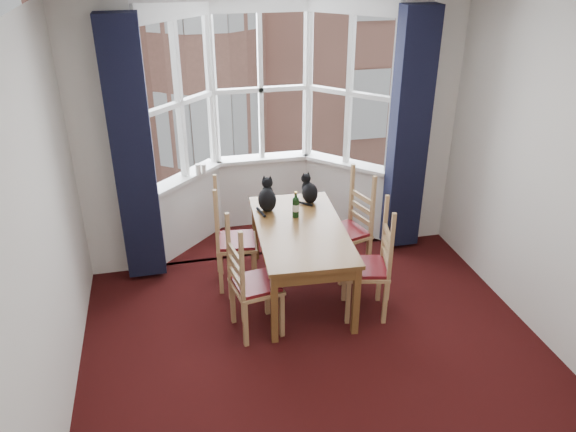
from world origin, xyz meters
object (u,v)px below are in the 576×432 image
object	(u,v)px
dining_table	(301,235)
chair_left_far	(227,243)
chair_right_near	(376,269)
chair_right_far	(353,231)
cat_right	(309,191)
chair_left_near	(246,288)
wine_bottle	(296,206)
candle_tall	(198,170)
candle_short	(204,169)
cat_left	(267,198)

from	to	relation	value
dining_table	chair_left_far	distance (m)	0.77
chair_right_near	chair_right_far	xyz separation A→B (m)	(0.04, 0.75, 0.00)
chair_left_far	cat_right	xyz separation A→B (m)	(0.91, 0.23, 0.38)
chair_left_near	cat_right	bearing A→B (deg)	51.53
dining_table	chair_left_near	bearing A→B (deg)	-140.23
wine_bottle	candle_tall	xyz separation A→B (m)	(-0.87, 0.96, 0.08)
wine_bottle	candle_short	xyz separation A→B (m)	(-0.81, 0.99, 0.08)
dining_table	chair_right_far	bearing A→B (deg)	23.49
chair_left_far	candle_tall	world-z (taller)	candle_tall
dining_table	chair_right_near	xyz separation A→B (m)	(0.60, -0.48, -0.18)
wine_bottle	candle_tall	bearing A→B (deg)	132.04
cat_right	candle_tall	world-z (taller)	cat_right
chair_left_near	candle_tall	xyz separation A→B (m)	(-0.24, 1.72, 0.46)
dining_table	cat_right	world-z (taller)	cat_right
candle_tall	candle_short	xyz separation A→B (m)	(0.06, 0.03, -0.01)
chair_left_far	chair_right_far	size ratio (longest dim) A/B	1.00
chair_right_far	cat_right	bearing A→B (deg)	145.86
chair_right_near	chair_left_far	bearing A→B (deg)	148.07
dining_table	chair_left_near	distance (m)	0.82
chair_left_near	candle_tall	size ratio (longest dim) A/B	7.42
chair_left_far	cat_left	xyz separation A→B (m)	(0.44, 0.14, 0.39)
cat_right	candle_short	bearing A→B (deg)	146.54
chair_right_near	candle_tall	world-z (taller)	candle_tall
chair_left_far	candle_short	bearing A→B (deg)	97.52
candle_tall	cat_right	bearing A→B (deg)	-30.79
wine_bottle	chair_left_far	bearing A→B (deg)	173.27
dining_table	wine_bottle	world-z (taller)	wine_bottle
cat_left	cat_right	bearing A→B (deg)	11.30
chair_left_near	cat_right	distance (m)	1.41
dining_table	candle_short	xyz separation A→B (m)	(-0.80, 1.23, 0.27)
chair_left_near	chair_left_far	distance (m)	0.84
cat_right	candle_tall	size ratio (longest dim) A/B	2.57
candle_short	cat_left	bearing A→B (deg)	-53.91
candle_tall	chair_right_near	bearing A→B (deg)	-48.99
candle_tall	candle_short	size ratio (longest dim) A/B	1.14
chair_left_near	chair_right_near	bearing A→B (deg)	1.83
chair_right_far	cat_left	size ratio (longest dim) A/B	2.60
chair_left_far	chair_right_near	size ratio (longest dim) A/B	1.00
chair_left_near	chair_right_far	world-z (taller)	same
candle_short	cat_right	bearing A→B (deg)	-33.46
chair_left_far	chair_right_near	xyz separation A→B (m)	(1.28, -0.80, 0.00)
cat_left	wine_bottle	xyz separation A→B (m)	(0.24, -0.22, -0.02)
chair_left_near	wine_bottle	bearing A→B (deg)	50.30
dining_table	chair_left_near	size ratio (longest dim) A/B	1.73
chair_left_near	cat_left	xyz separation A→B (m)	(0.38, 0.97, 0.39)
chair_left_near	wine_bottle	distance (m)	1.05
chair_left_near	chair_left_far	xyz separation A→B (m)	(-0.06, 0.83, 0.00)
chair_right_near	cat_left	world-z (taller)	cat_left
chair_right_near	cat_left	xyz separation A→B (m)	(-0.83, 0.94, 0.39)
chair_right_far	chair_left_near	bearing A→B (deg)	-147.78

